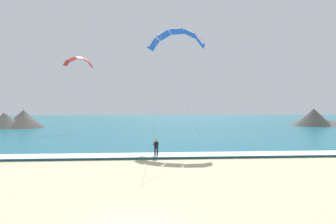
{
  "coord_description": "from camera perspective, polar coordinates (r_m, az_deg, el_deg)",
  "views": [
    {
      "loc": [
        0.49,
        -11.26,
        4.54
      ],
      "look_at": [
        2.68,
        18.15,
        3.96
      ],
      "focal_mm": 31.98,
      "sensor_mm": 36.0,
      "label": 1
    }
  ],
  "objects": [
    {
      "name": "sea",
      "position": [
        85.53,
        -4.58,
        -1.86
      ],
      "size": [
        200.0,
        120.0,
        0.2
      ],
      "primitive_type": "cube",
      "color": "#146075",
      "rests_on": "ground"
    },
    {
      "name": "surf_foam",
      "position": [
        26.77,
        -5.3,
        -8.17
      ],
      "size": [
        200.0,
        2.4,
        0.04
      ],
      "primitive_type": "cube",
      "color": "white",
      "rests_on": "sea"
    },
    {
      "name": "surfboard",
      "position": [
        26.43,
        -2.27,
        -8.71
      ],
      "size": [
        0.58,
        1.44,
        0.09
      ],
      "color": "#E04C38",
      "rests_on": "ground"
    },
    {
      "name": "kitesurfer",
      "position": [
        26.31,
        -2.27,
        -6.74
      ],
      "size": [
        0.55,
        0.55,
        1.69
      ],
      "color": "black",
      "rests_on": "ground"
    },
    {
      "name": "kite_primary",
      "position": [
        34.14,
        1.62,
        14.08
      ],
      "size": [
        6.3,
        8.19,
        11.96
      ],
      "color": "blue"
    },
    {
      "name": "kite_distant",
      "position": [
        57.07,
        -16.56,
        9.32
      ],
      "size": [
        4.93,
        3.13,
        1.97
      ],
      "color": "red"
    },
    {
      "name": "headland_right",
      "position": [
        74.27,
        26.31,
        -1.43
      ],
      "size": [
        12.04,
        11.4,
        4.02
      ],
      "color": "#56514C",
      "rests_on": "ground"
    },
    {
      "name": "headland_left",
      "position": [
        68.32,
        -26.8,
        -1.44
      ],
      "size": [
        12.26,
        10.69,
        3.79
      ],
      "color": "#47423D",
      "rests_on": "ground"
    }
  ]
}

